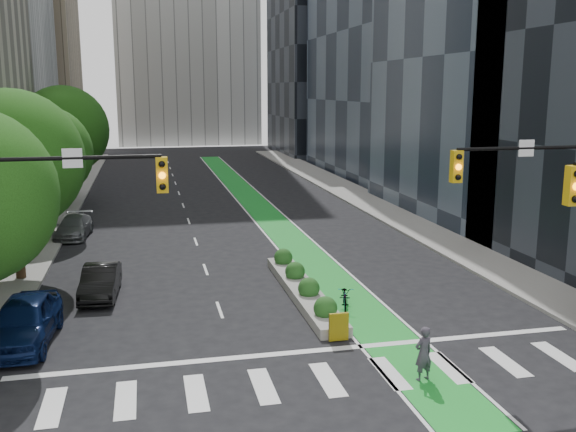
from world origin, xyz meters
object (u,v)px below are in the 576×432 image
parked_car_left_mid (100,282)px  cyclist (423,354)px  bicycle (345,296)px  parked_car_left_far (74,227)px  parked_car_left_near (24,321)px  median_planter (303,287)px

parked_car_left_mid → cyclist: bearing=-42.7°
bicycle → parked_car_left_mid: bearing=175.7°
bicycle → parked_car_left_far: (-12.02, 15.55, 0.17)m
parked_car_left_near → parked_car_left_far: (-0.01, 16.77, -0.21)m
bicycle → parked_car_left_mid: parked_car_left_mid is taller
median_planter → cyclist: size_ratio=5.96×
parked_car_left_far → median_planter: bearing=-46.5°
cyclist → bicycle: bearing=-103.1°
parked_car_left_near → parked_car_left_mid: 5.30m
median_planter → parked_car_left_near: bearing=-164.1°
parked_car_left_near → parked_car_left_far: 16.77m
cyclist → parked_car_left_far: size_ratio=0.39×
bicycle → cyclist: bearing=-71.7°
bicycle → parked_car_left_near: parked_car_left_near is taller
cyclist → parked_car_left_far: cyclist is taller
cyclist → parked_car_left_near: size_ratio=0.35×
median_planter → parked_car_left_near: parked_car_left_near is taller
median_planter → bicycle: size_ratio=5.76×
median_planter → bicycle: 2.26m
parked_car_left_mid → parked_car_left_far: parked_car_left_mid is taller
cyclist → parked_car_left_mid: (-10.06, 10.45, -0.19)m
parked_car_left_far → bicycle: bearing=-46.8°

